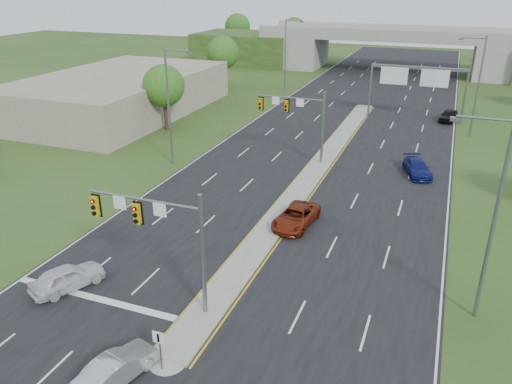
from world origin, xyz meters
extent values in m
plane|color=#283E16|center=(0.00, 0.00, 0.00)|extent=(240.00, 240.00, 0.00)
cube|color=black|center=(0.00, 35.00, 0.01)|extent=(24.00, 160.00, 0.02)
cube|color=gray|center=(0.00, 23.00, 0.10)|extent=(2.00, 54.00, 0.16)
cone|color=gray|center=(0.00, -4.00, 0.10)|extent=(2.00, 2.00, 0.16)
cube|color=gold|center=(-1.15, 23.00, 0.03)|extent=(0.12, 54.00, 0.01)
cube|color=gold|center=(1.15, 23.00, 0.03)|extent=(0.12, 54.00, 0.01)
cube|color=silver|center=(-11.80, 35.00, 0.03)|extent=(0.12, 160.00, 0.01)
cube|color=silver|center=(11.80, 35.00, 0.03)|extent=(0.12, 160.00, 0.01)
cube|color=silver|center=(-6.50, -1.00, 0.03)|extent=(10.50, 0.50, 0.01)
cylinder|color=slate|center=(0.00, 0.00, 3.50)|extent=(0.24, 0.24, 7.00)
cylinder|color=slate|center=(-3.25, 0.00, 6.20)|extent=(6.50, 0.16, 0.16)
cube|color=#C39D0C|center=(-3.58, -0.25, 5.45)|extent=(0.35, 0.25, 1.10)
cube|color=#C39D0C|center=(-6.17, -0.25, 5.45)|extent=(0.35, 0.25, 1.10)
cube|color=black|center=(-3.58, -0.11, 5.45)|extent=(0.55, 0.04, 1.30)
cube|color=black|center=(-6.17, -0.11, 5.45)|extent=(0.55, 0.04, 1.30)
sphere|color=#FF0C05|center=(-3.58, -0.38, 5.80)|extent=(0.20, 0.20, 0.20)
sphere|color=#FF0C05|center=(-6.17, -0.38, 5.80)|extent=(0.20, 0.20, 0.20)
cube|color=white|center=(-4.68, -0.10, 5.85)|extent=(0.75, 0.04, 0.75)
cube|color=white|center=(-2.27, -0.10, 5.85)|extent=(0.75, 0.04, 0.75)
cylinder|color=slate|center=(0.00, 25.00, 3.50)|extent=(0.24, 0.24, 7.00)
cylinder|color=slate|center=(-3.25, 25.00, 6.20)|extent=(6.50, 0.16, 0.16)
cube|color=#C39D0C|center=(-3.58, 24.75, 5.45)|extent=(0.35, 0.25, 1.10)
cube|color=#C39D0C|center=(-6.17, 24.75, 5.45)|extent=(0.35, 0.25, 1.10)
cube|color=black|center=(-3.58, 24.89, 5.45)|extent=(0.55, 0.04, 1.30)
cube|color=black|center=(-6.17, 24.89, 5.45)|extent=(0.55, 0.04, 1.30)
sphere|color=#FF0C05|center=(-3.58, 24.62, 5.80)|extent=(0.20, 0.20, 0.20)
sphere|color=#FF0C05|center=(-6.17, 24.62, 5.80)|extent=(0.20, 0.20, 0.20)
cube|color=white|center=(-4.68, 24.90, 5.85)|extent=(0.75, 0.04, 0.75)
cube|color=white|center=(-2.27, 24.90, 5.85)|extent=(0.75, 0.04, 0.75)
cylinder|color=slate|center=(0.00, -4.50, 1.10)|extent=(0.08, 0.08, 2.20)
cube|color=white|center=(0.00, -4.55, 1.90)|extent=(0.60, 0.04, 0.60)
cube|color=black|center=(0.00, -4.58, 1.90)|extent=(0.10, 0.02, 0.45)
cylinder|color=slate|center=(1.20, 45.00, 3.30)|extent=(0.28, 0.28, 6.60)
cylinder|color=slate|center=(12.50, 45.00, 3.30)|extent=(0.28, 0.28, 6.60)
cube|color=slate|center=(6.85, 45.00, 6.50)|extent=(11.50, 0.35, 0.35)
cube|color=#0C5A19|center=(4.00, 44.80, 5.40)|extent=(3.20, 0.08, 2.00)
cube|color=#0C5A19|center=(8.80, 44.80, 5.40)|extent=(3.20, 0.08, 2.00)
cube|color=silver|center=(4.00, 44.75, 5.40)|extent=(3.30, 0.03, 2.10)
cube|color=silver|center=(8.80, 44.75, 5.40)|extent=(3.30, 0.03, 2.10)
cube|color=gray|center=(-17.00, 80.00, 3.00)|extent=(6.00, 12.00, 6.00)
cube|color=gray|center=(17.00, 80.00, 3.00)|extent=(6.00, 12.00, 6.00)
cube|color=#283E16|center=(-30.00, 80.00, 3.00)|extent=(20.00, 14.00, 6.00)
cube|color=gray|center=(0.00, 80.00, 6.60)|extent=(50.00, 12.00, 1.20)
cube|color=gray|center=(0.00, 74.20, 7.65)|extent=(50.00, 0.40, 0.90)
cube|color=gray|center=(0.00, 85.80, 7.65)|extent=(50.00, 0.40, 0.90)
cylinder|color=slate|center=(-13.50, 20.00, 5.50)|extent=(0.20, 0.20, 11.00)
cylinder|color=slate|center=(-12.25, 20.00, 10.70)|extent=(2.50, 0.12, 0.12)
cube|color=slate|center=(-11.00, 20.00, 10.55)|extent=(0.50, 0.25, 0.18)
cylinder|color=slate|center=(-13.50, 55.00, 5.50)|extent=(0.20, 0.20, 11.00)
cylinder|color=slate|center=(-12.25, 55.00, 10.70)|extent=(2.50, 0.12, 0.12)
cube|color=slate|center=(-11.00, 55.00, 10.55)|extent=(0.50, 0.25, 0.18)
cylinder|color=slate|center=(13.50, 5.00, 5.50)|extent=(0.20, 0.20, 11.00)
cylinder|color=slate|center=(12.25, 5.00, 10.70)|extent=(2.50, 0.12, 0.12)
cube|color=slate|center=(11.00, 5.00, 10.55)|extent=(0.50, 0.25, 0.18)
cylinder|color=slate|center=(13.50, 40.00, 5.50)|extent=(0.20, 0.20, 11.00)
cylinder|color=slate|center=(12.25, 40.00, 10.70)|extent=(2.50, 0.12, 0.12)
cube|color=slate|center=(11.00, 40.00, 10.55)|extent=(0.50, 0.25, 0.18)
cylinder|color=#382316|center=(-20.00, 30.00, 2.00)|extent=(0.44, 0.44, 4.00)
sphere|color=#2A5416|center=(-20.00, 30.00, 5.20)|extent=(4.80, 4.80, 4.80)
cylinder|color=#382316|center=(-24.00, 55.00, 2.12)|extent=(0.44, 0.44, 4.25)
sphere|color=#2A5416|center=(-24.00, 55.00, 5.53)|extent=(5.20, 5.20, 5.20)
cylinder|color=#382316|center=(-38.00, 94.00, 2.25)|extent=(0.44, 0.44, 4.50)
sphere|color=#2A5416|center=(-38.00, 94.00, 5.85)|extent=(6.00, 6.00, 6.00)
cylinder|color=#382316|center=(-24.00, 94.00, 2.12)|extent=(0.44, 0.44, 4.25)
sphere|color=#2A5416|center=(-24.00, 94.00, 5.53)|extent=(5.60, 5.60, 5.60)
cube|color=gray|center=(-30.00, 35.00, 2.50)|extent=(18.00, 30.00, 5.00)
imported|color=silver|center=(-8.51, -0.70, 0.75)|extent=(3.34, 4.59, 1.45)
imported|color=#AAACB2|center=(-1.50, -5.70, 0.68)|extent=(2.36, 4.20, 1.31)
imported|color=maroon|center=(1.50, 11.67, 0.71)|extent=(2.77, 5.15, 1.37)
imported|color=#0E1554|center=(8.88, 25.34, 0.69)|extent=(3.28, 4.98, 1.34)
imported|color=black|center=(11.00, 45.98, 0.74)|extent=(2.43, 4.44, 1.43)
camera|label=1|loc=(10.46, -19.59, 16.67)|focal=35.00mm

